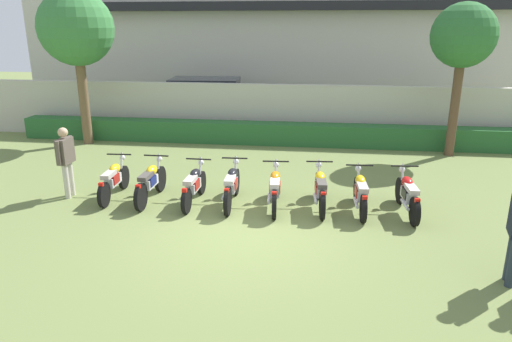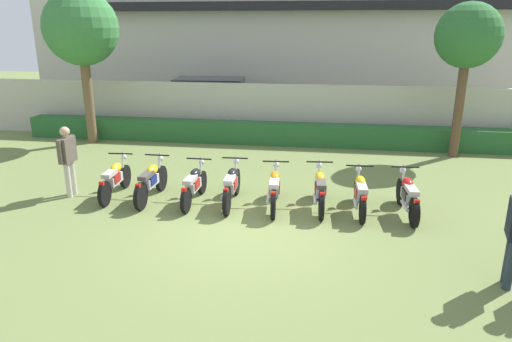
{
  "view_description": "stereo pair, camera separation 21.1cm",
  "coord_description": "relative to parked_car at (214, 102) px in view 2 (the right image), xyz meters",
  "views": [
    {
      "loc": [
        1.35,
        -8.44,
        3.93
      ],
      "look_at": [
        0.0,
        1.72,
        0.72
      ],
      "focal_mm": 32.89,
      "sensor_mm": 36.0,
      "label": 1
    },
    {
      "loc": [
        1.56,
        -8.41,
        3.93
      ],
      "look_at": [
        0.0,
        1.72,
        0.72
      ],
      "focal_mm": 32.89,
      "sensor_mm": 36.0,
      "label": 2
    }
  ],
  "objects": [
    {
      "name": "inspector_person",
      "position": [
        -1.43,
        -8.62,
        0.06
      ],
      "size": [
        0.23,
        0.68,
        1.68
      ],
      "color": "beige",
      "rests_on": "ground"
    },
    {
      "name": "tree_far_side",
      "position": [
        8.51,
        -3.54,
        2.63
      ],
      "size": [
        1.89,
        1.89,
        4.58
      ],
      "color": "brown",
      "rests_on": "ground"
    },
    {
      "name": "motorcycle_in_row_0",
      "position": [
        -0.35,
        -8.53,
        -0.49
      ],
      "size": [
        0.6,
        1.87,
        0.95
      ],
      "rotation": [
        0.0,
        0.0,
        1.63
      ],
      "color": "black",
      "rests_on": "ground"
    },
    {
      "name": "tree_near_inspector",
      "position": [
        -3.49,
        -3.55,
        2.85
      ],
      "size": [
        2.43,
        2.43,
        5.05
      ],
      "color": "brown",
      "rests_on": "ground"
    },
    {
      "name": "building",
      "position": [
        3.01,
        5.11,
        3.46
      ],
      "size": [
        23.85,
        6.5,
        8.8
      ],
      "color": "beige",
      "rests_on": "ground"
    },
    {
      "name": "motorcycle_in_row_1",
      "position": [
        0.58,
        -8.61,
        -0.48
      ],
      "size": [
        0.6,
        1.92,
        0.97
      ],
      "rotation": [
        0.0,
        0.0,
        1.56
      ],
      "color": "black",
      "rests_on": "ground"
    },
    {
      "name": "parked_car",
      "position": [
        0.0,
        0.0,
        0.0
      ],
      "size": [
        4.61,
        2.32,
        1.89
      ],
      "rotation": [
        0.0,
        0.0,
        0.07
      ],
      "color": "black",
      "rests_on": "ground"
    },
    {
      "name": "motorcycle_in_row_5",
      "position": [
        4.48,
        -8.58,
        -0.48
      ],
      "size": [
        0.6,
        1.88,
        0.97
      ],
      "rotation": [
        0.0,
        0.0,
        1.65
      ],
      "color": "black",
      "rests_on": "ground"
    },
    {
      "name": "hedge_row",
      "position": [
        3.01,
        -2.82,
        -0.57
      ],
      "size": [
        18.13,
        0.7,
        0.73
      ],
      "primitive_type": "cube",
      "color": "#28602D",
      "rests_on": "ground"
    },
    {
      "name": "motorcycle_in_row_3",
      "position": [
        2.5,
        -8.6,
        -0.48
      ],
      "size": [
        0.6,
        1.95,
        0.97
      ],
      "rotation": [
        0.0,
        0.0,
        1.6
      ],
      "color": "black",
      "rests_on": "ground"
    },
    {
      "name": "ground",
      "position": [
        3.01,
        -10.03,
        -0.94
      ],
      "size": [
        60.0,
        60.0,
        0.0
      ],
      "primitive_type": "plane",
      "color": "olive"
    },
    {
      "name": "motorcycle_in_row_6",
      "position": [
        5.35,
        -8.66,
        -0.49
      ],
      "size": [
        0.6,
        1.79,
        0.95
      ],
      "rotation": [
        0.0,
        0.0,
        1.61
      ],
      "color": "black",
      "rests_on": "ground"
    },
    {
      "name": "motorcycle_in_row_4",
      "position": [
        3.49,
        -8.68,
        -0.48
      ],
      "size": [
        0.6,
        1.86,
        0.97
      ],
      "rotation": [
        0.0,
        0.0,
        1.64
      ],
      "color": "black",
      "rests_on": "ground"
    },
    {
      "name": "compound_wall",
      "position": [
        3.01,
        -2.12,
        0.04
      ],
      "size": [
        22.66,
        0.3,
        1.96
      ],
      "primitive_type": "cube",
      "color": "#BCB7A8",
      "rests_on": "ground"
    },
    {
      "name": "motorcycle_in_row_7",
      "position": [
        6.35,
        -8.67,
        -0.49
      ],
      "size": [
        0.6,
        1.88,
        0.96
      ],
      "rotation": [
        0.0,
        0.0,
        1.64
      ],
      "color": "black",
      "rests_on": "ground"
    },
    {
      "name": "motorcycle_in_row_2",
      "position": [
        1.62,
        -8.64,
        -0.5
      ],
      "size": [
        0.6,
        1.82,
        0.94
      ],
      "rotation": [
        0.0,
        0.0,
        1.55
      ],
      "color": "black",
      "rests_on": "ground"
    }
  ]
}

